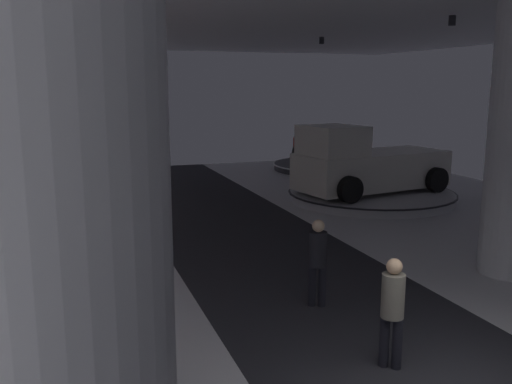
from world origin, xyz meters
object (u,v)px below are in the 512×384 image
visitor_walking_far (392,306)px  column_left (64,285)px  display_platform_far_right (371,195)px  visitor_walking_near (318,257)px  display_platform_deep_left (3,190)px  display_platform_deep_right (329,166)px  display_car_deep_right (329,147)px  display_car_deep_left (1,166)px  pickup_truck_far_right (365,165)px

visitor_walking_far → column_left: bearing=-145.5°
column_left → display_platform_far_right: 16.56m
display_platform_far_right → visitor_walking_near: visitor_walking_near is taller
display_platform_deep_left → display_platform_deep_right: 13.93m
column_left → visitor_walking_near: size_ratio=3.46×
display_car_deep_right → display_platform_far_right: (-1.82, -6.86, -0.89)m
display_car_deep_left → visitor_walking_near: 14.75m
column_left → pickup_truck_far_right: 16.20m
display_platform_deep_left → pickup_truck_far_right: pickup_truck_far_right is taller
column_left → display_car_deep_left: 18.74m
pickup_truck_far_right → visitor_walking_far: size_ratio=3.51×
display_platform_deep_right → pickup_truck_far_right: pickup_truck_far_right is taller
display_platform_deep_left → visitor_walking_near: bearing=-64.8°
column_left → display_car_deep_right: column_left is taller
display_platform_deep_left → column_left: bearing=-83.5°
display_car_deep_left → display_car_deep_right: 13.95m
column_left → display_car_deep_right: (11.77, 19.85, -1.69)m
display_platform_deep_right → visitor_walking_near: visitor_walking_near is taller
display_car_deep_right → display_platform_far_right: 7.15m
display_platform_deep_right → display_platform_far_right: bearing=-104.9°
column_left → visitor_walking_far: column_left is taller
display_platform_deep_left → display_platform_deep_right: size_ratio=0.95×
display_platform_deep_left → display_car_deep_left: display_car_deep_left is taller
column_left → display_car_deep_left: size_ratio=1.29×
pickup_truck_far_right → visitor_walking_far: bearing=-118.4°
display_car_deep_left → display_car_deep_right: bearing=5.4°
display_car_deep_left → display_car_deep_right: (13.89, 1.31, 0.05)m
display_platform_deep_right → display_platform_far_right: 7.06m
pickup_truck_far_right → display_car_deep_left: bearing=154.5°
display_car_deep_left → display_platform_deep_left: bearing=-44.1°
display_platform_deep_left → display_car_deep_right: bearing=5.5°
column_left → visitor_walking_near: column_left is taller
column_left → visitor_walking_far: 5.40m
display_car_deep_left → display_platform_deep_right: 13.98m
display_platform_deep_left → display_platform_far_right: display_platform_far_right is taller
display_car_deep_right → visitor_walking_far: size_ratio=2.68×
column_left → display_platform_deep_right: (11.77, 19.82, -2.59)m
display_platform_deep_left → display_car_deep_left: (-0.02, 0.02, 0.87)m
display_car_deep_left → visitor_walking_near: bearing=-64.7°
display_platform_deep_right → visitor_walking_far: (-7.58, -16.94, 0.74)m
pickup_truck_far_right → visitor_walking_near: (-5.46, -7.74, -0.34)m
display_car_deep_right → visitor_walking_far: bearing=-114.1°
display_platform_deep_left → display_platform_far_right: bearing=-24.6°
display_platform_deep_left → display_car_deep_left: 0.87m
display_car_deep_left → pickup_truck_far_right: bearing=-25.5°
display_platform_deep_right → display_car_deep_left: bearing=-174.7°
display_car_deep_left → pickup_truck_far_right: 13.02m
display_platform_deep_left → display_car_deep_left: bearing=135.9°
display_platform_deep_right → display_car_deep_right: bearing=90.6°
visitor_walking_near → display_platform_far_right: bearing=53.4°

